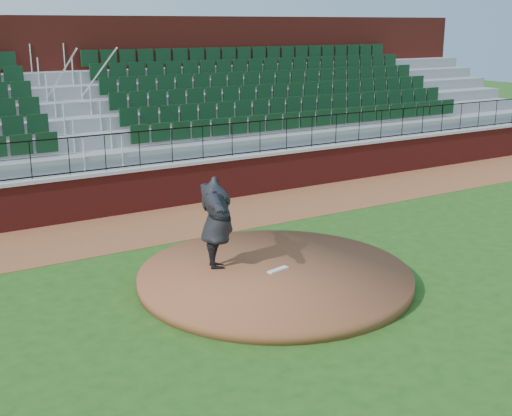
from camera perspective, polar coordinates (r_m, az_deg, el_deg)
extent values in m
plane|color=#204A15|center=(13.91, 3.25, -6.58)|extent=(90.00, 90.00, 0.00)
cube|color=brown|center=(18.35, -6.38, -1.11)|extent=(34.00, 3.20, 0.01)
cube|color=maroon|center=(19.61, -8.44, 1.70)|extent=(34.00, 0.35, 1.20)
cube|color=#B7B7B7|center=(19.46, -8.51, 3.56)|extent=(34.00, 0.45, 0.10)
cube|color=maroon|center=(24.37, -13.87, 9.25)|extent=(34.00, 0.50, 5.50)
cylinder|color=brown|center=(13.97, 1.64, -5.92)|extent=(5.71, 5.71, 0.25)
cube|color=white|center=(13.96, 1.90, -5.32)|extent=(0.53, 0.23, 0.03)
imported|color=black|center=(13.85, -3.39, -1.25)|extent=(1.42, 2.51, 1.98)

